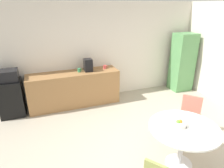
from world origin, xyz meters
TOP-DOWN VIEW (x-y plane):
  - ground_plane at (0.00, 0.00)m, footprint 6.00×6.00m
  - wall_back at (0.00, 3.00)m, footprint 6.00×0.10m
  - counter_block at (-0.76, 2.65)m, footprint 2.32×0.60m
  - mini_fridge at (-2.27, 2.65)m, footprint 0.54×0.54m
  - microwave at (-2.27, 2.65)m, footprint 0.48×0.38m
  - locker_cabinet at (2.55, 2.55)m, footprint 0.60×0.50m
  - round_table at (0.46, -0.13)m, footprint 1.10×1.10m
  - chair_coral at (1.18, 0.52)m, footprint 0.59×0.59m
  - fruit_bowl at (0.40, -0.06)m, footprint 0.25×0.25m
  - mug_white at (0.10, 2.69)m, footprint 0.13×0.08m
  - mug_green at (-0.60, 2.65)m, footprint 0.13×0.08m
  - coffee_maker at (-0.37, 2.65)m, footprint 0.20×0.24m

SIDE VIEW (x-z plane):
  - ground_plane at x=0.00m, z-range 0.00..0.00m
  - mini_fridge at x=-2.27m, z-range 0.00..0.87m
  - counter_block at x=-0.76m, z-range 0.00..0.90m
  - chair_coral at x=1.18m, z-range 0.11..0.94m
  - round_table at x=0.46m, z-range 0.23..0.97m
  - fruit_bowl at x=0.40m, z-range 0.72..0.83m
  - locker_cabinet at x=2.55m, z-range 0.00..1.74m
  - mug_white at x=0.10m, z-range 0.90..1.00m
  - mug_green at x=-0.60m, z-range 0.90..1.00m
  - microwave at x=-2.27m, z-range 0.87..1.13m
  - coffee_maker at x=-0.37m, z-range 0.90..1.22m
  - wall_back at x=0.00m, z-range 0.00..2.60m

